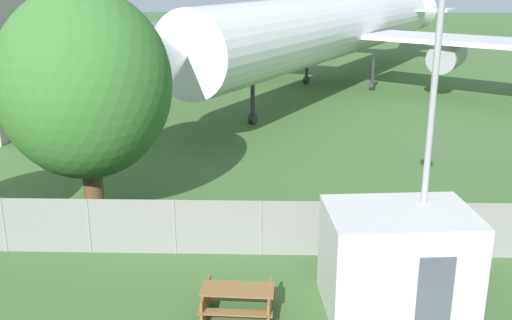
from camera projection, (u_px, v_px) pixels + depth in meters
The scene contains 6 objects.
perimeter_fence at pixel (261, 228), 17.52m from camera, with size 56.07×0.07×1.71m.
airplane at pixel (334, 27), 41.21m from camera, with size 32.75×40.29×12.92m.
portable_cabin at pixel (397, 260), 14.68m from camera, with size 3.72×2.77×2.57m.
picnic_bench_open_grass at pixel (238, 299), 14.46m from camera, with size 1.82×1.48×0.76m.
tree_behind_benches at pixel (85, 85), 19.13m from camera, with size 5.59×5.59×7.67m.
light_mast at pixel (432, 112), 14.15m from camera, with size 0.44×0.44×7.99m.
Camera 1 is at (0.31, -6.51, 8.04)m, focal length 42.00 mm.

